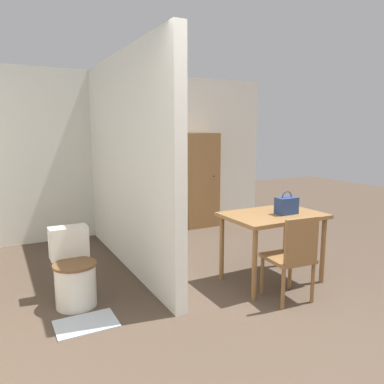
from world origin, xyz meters
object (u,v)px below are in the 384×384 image
at_px(toilet, 74,273).
at_px(wooden_cabinet, 199,180).
at_px(dining_table, 273,222).
at_px(handbag, 286,205).
at_px(wooden_chair, 292,255).

distance_m(toilet, wooden_cabinet, 3.21).
bearing_deg(dining_table, wooden_cabinet, 79.38).
xyz_separation_m(handbag, wooden_cabinet, (0.35, 2.54, -0.06)).
relative_size(wooden_chair, wooden_cabinet, 0.54).
bearing_deg(handbag, wooden_cabinet, 82.17).
bearing_deg(dining_table, wooden_chair, -108.05).
distance_m(wooden_chair, handbag, 0.62).
relative_size(handbag, wooden_cabinet, 0.16).
height_order(wooden_chair, toilet, wooden_chair).
bearing_deg(wooden_chair, wooden_cabinet, 83.01).
bearing_deg(wooden_cabinet, toilet, -140.94).
bearing_deg(toilet, handbag, -14.33).
bearing_deg(dining_table, toilet, 166.98).
bearing_deg(handbag, toilet, 165.67).
bearing_deg(toilet, wooden_cabinet, 39.06).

